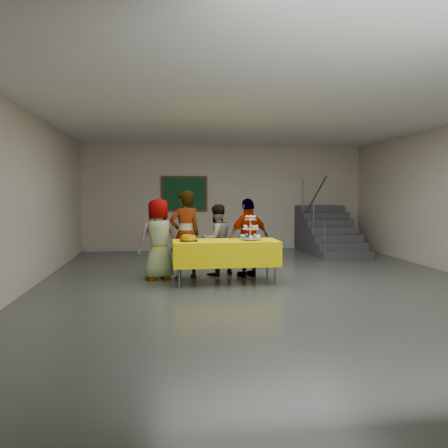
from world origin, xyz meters
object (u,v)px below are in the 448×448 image
object	(u,v)px
cupcake_stand	(250,230)
noticeboard	(184,194)
bake_table	(226,252)
staircase	(326,234)
schoolchild_a	(158,239)
schoolchild_b	(185,235)
bear_cake	(189,238)
schoolchild_c	(216,240)
schoolchild_d	(249,238)

from	to	relation	value
cupcake_stand	noticeboard	world-z (taller)	noticeboard
bake_table	staircase	size ratio (longest dim) A/B	0.78
schoolchild_a	staircase	size ratio (longest dim) A/B	0.63
schoolchild_b	bear_cake	bearing A→B (deg)	77.11
noticeboard	bake_table	bearing A→B (deg)	-83.72
schoolchild_a	schoolchild_c	distance (m)	1.16
schoolchild_b	schoolchild_c	distance (m)	0.69
bake_table	staircase	xyz separation A→B (m)	(3.36, 3.83, -0.07)
bake_table	cupcake_stand	distance (m)	0.60
schoolchild_a	schoolchild_d	bearing A→B (deg)	159.67
schoolchild_d	staircase	xyz separation A→B (m)	(2.84, 3.32, -0.27)
bake_table	noticeboard	bearing A→B (deg)	96.28
cupcake_stand	schoolchild_a	distance (m)	1.74
cupcake_stand	schoolchild_b	size ratio (longest dim) A/B	0.27
bake_table	schoolchild_d	world-z (taller)	schoolchild_d
schoolchild_c	staircase	size ratio (longest dim) A/B	0.58
noticeboard	schoolchild_b	bearing A→B (deg)	-92.54
bear_cake	schoolchild_b	distance (m)	0.55
schoolchild_a	bear_cake	bearing A→B (deg)	115.48
cupcake_stand	schoolchild_c	world-z (taller)	schoolchild_c
schoolchild_a	staircase	world-z (taller)	staircase
schoolchild_b	schoolchild_c	xyz separation A→B (m)	(0.63, 0.24, -0.13)
noticeboard	schoolchild_a	bearing A→B (deg)	-99.34
cupcake_stand	schoolchild_a	size ratio (longest dim) A/B	0.29
bake_table	staircase	world-z (taller)	staircase
schoolchild_d	cupcake_stand	bearing A→B (deg)	59.99
schoolchild_d	bear_cake	bearing A→B (deg)	1.37
schoolchild_c	staircase	world-z (taller)	staircase
schoolchild_c	noticeboard	bearing A→B (deg)	-108.16
bear_cake	schoolchild_c	bearing A→B (deg)	53.18
cupcake_stand	bear_cake	xyz separation A→B (m)	(-1.11, -0.01, -0.12)
cupcake_stand	schoolchild_d	xyz separation A→B (m)	(0.07, 0.51, -0.19)
cupcake_stand	bear_cake	size ratio (longest dim) A/B	1.24
staircase	bake_table	bearing A→B (deg)	-131.28
schoolchild_d	noticeboard	size ratio (longest dim) A/B	1.16
cupcake_stand	schoolchild_b	xyz separation A→B (m)	(-1.15, 0.54, -0.12)
schoolchild_b	staircase	size ratio (longest dim) A/B	0.69
schoolchild_b	noticeboard	bearing A→B (deg)	-109.27
schoolchild_c	staircase	bearing A→B (deg)	-163.10
bake_table	schoolchild_a	xyz separation A→B (m)	(-1.19, 0.52, 0.20)
bear_cake	schoolchild_a	bearing A→B (deg)	135.23
staircase	noticeboard	xyz separation A→B (m)	(-3.87, 0.84, 1.11)
bake_table	noticeboard	distance (m)	4.81
bear_cake	staircase	bearing A→B (deg)	43.65
bake_table	schoolchild_b	bearing A→B (deg)	142.23
cupcake_stand	schoolchild_a	bearing A→B (deg)	162.34
cupcake_stand	staircase	xyz separation A→B (m)	(2.91, 3.83, -0.46)
schoolchild_a	schoolchild_c	size ratio (longest dim) A/B	1.09
bake_table	staircase	bearing A→B (deg)	48.72
schoolchild_b	staircase	distance (m)	5.23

